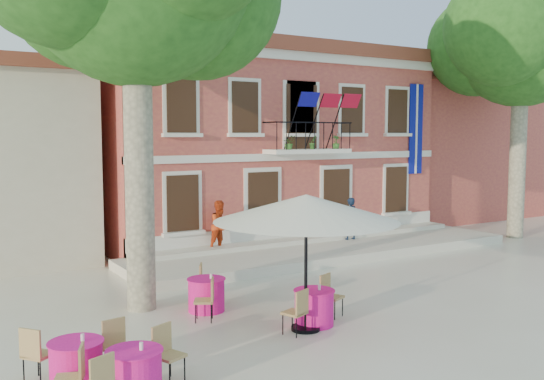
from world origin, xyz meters
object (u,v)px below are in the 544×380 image
at_px(cafe_table_1, 314,306).
at_px(cafe_table_3, 206,293).
at_px(patio_umbrella, 306,208).
at_px(cafe_table_0, 135,372).
at_px(cafe_table_2, 76,362).
at_px(pedestrian_orange, 220,226).
at_px(plane_tree_east, 522,39).
at_px(pedestrian_navy, 350,219).

bearing_deg(cafe_table_1, cafe_table_3, 125.13).
xyz_separation_m(patio_umbrella, cafe_table_0, (-4.15, -1.30, -2.16)).
height_order(cafe_table_2, cafe_table_3, same).
distance_m(pedestrian_orange, cafe_table_2, 10.10).
relative_size(pedestrian_orange, cafe_table_1, 0.86).
bearing_deg(cafe_table_1, pedestrian_orange, 79.25).
bearing_deg(patio_umbrella, cafe_table_3, 116.66).
height_order(pedestrian_orange, cafe_table_2, pedestrian_orange).
bearing_deg(plane_tree_east, pedestrian_orange, 169.37).
bearing_deg(plane_tree_east, patio_umbrella, -159.81).
distance_m(patio_umbrella, cafe_table_0, 4.85).
height_order(plane_tree_east, cafe_table_0, plane_tree_east).
xyz_separation_m(cafe_table_1, cafe_table_2, (-5.17, -0.60, 0.01)).
xyz_separation_m(patio_umbrella, cafe_table_2, (-4.82, -0.42, -2.15)).
height_order(plane_tree_east, cafe_table_3, plane_tree_east).
height_order(pedestrian_orange, cafe_table_1, pedestrian_orange).
bearing_deg(cafe_table_2, pedestrian_orange, 49.72).
relative_size(pedestrian_navy, cafe_table_0, 0.78).
xyz_separation_m(plane_tree_east, pedestrian_orange, (-11.97, 2.25, -6.63)).
distance_m(cafe_table_1, cafe_table_3, 2.65).
relative_size(pedestrian_navy, cafe_table_2, 0.82).
relative_size(plane_tree_east, patio_umbrella, 2.72).
xyz_separation_m(pedestrian_orange, cafe_table_0, (-5.84, -8.57, -0.71)).
height_order(cafe_table_0, cafe_table_2, same).
xyz_separation_m(cafe_table_0, cafe_table_1, (4.50, 1.48, 0.00)).
height_order(plane_tree_east, pedestrian_orange, plane_tree_east).
distance_m(pedestrian_navy, pedestrian_orange, 4.99).
bearing_deg(pedestrian_orange, cafe_table_3, -129.53).
bearing_deg(cafe_table_2, patio_umbrella, 4.97).
xyz_separation_m(plane_tree_east, cafe_table_0, (-17.81, -6.32, -7.34)).
height_order(patio_umbrella, cafe_table_3, patio_umbrella).
bearing_deg(pedestrian_orange, pedestrian_navy, -15.34).
bearing_deg(cafe_table_3, pedestrian_orange, 59.80).
height_order(patio_umbrella, cafe_table_1, patio_umbrella).
distance_m(cafe_table_1, cafe_table_2, 5.20).
bearing_deg(cafe_table_0, plane_tree_east, 19.54).
bearing_deg(cafe_table_1, patio_umbrella, -152.84).
distance_m(cafe_table_0, cafe_table_3, 4.70).
distance_m(patio_umbrella, cafe_table_1, 2.19).
height_order(pedestrian_orange, cafe_table_3, pedestrian_orange).
relative_size(plane_tree_east, cafe_table_1, 5.41).
distance_m(pedestrian_navy, cafe_table_1, 9.13).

